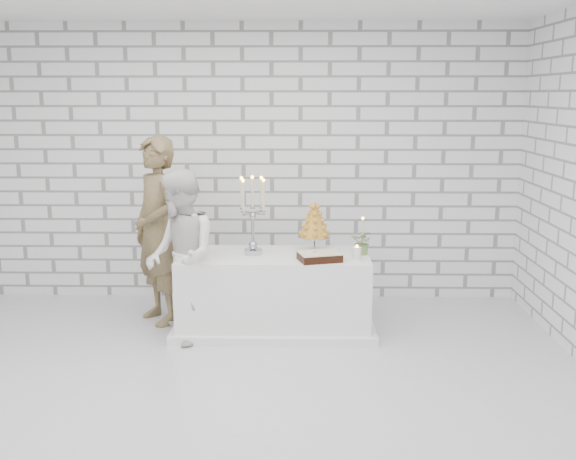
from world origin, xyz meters
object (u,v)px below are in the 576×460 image
at_px(cake_table, 274,292).
at_px(groom, 157,231).
at_px(bride, 181,257).
at_px(candelabra, 253,215).
at_px(croquembouche, 314,227).

relative_size(cake_table, groom, 0.97).
xyz_separation_m(bride, candelabra, (0.64, 0.31, 0.33)).
bearing_deg(croquembouche, candelabra, -169.14).
bearing_deg(candelabra, groom, 166.63).
relative_size(bride, candelabra, 2.12).
distance_m(bride, candelabra, 0.78).
distance_m(groom, candelabra, 1.00).
distance_m(cake_table, candelabra, 0.78).
distance_m(cake_table, groom, 1.30).
bearing_deg(groom, bride, -7.60).
bearing_deg(cake_table, candelabra, 177.74).
xyz_separation_m(cake_table, bride, (-0.83, -0.30, 0.42)).
distance_m(groom, bride, 0.64).
height_order(groom, bride, groom).
distance_m(groom, croquembouche, 1.55).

